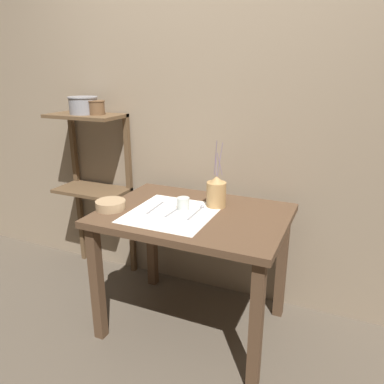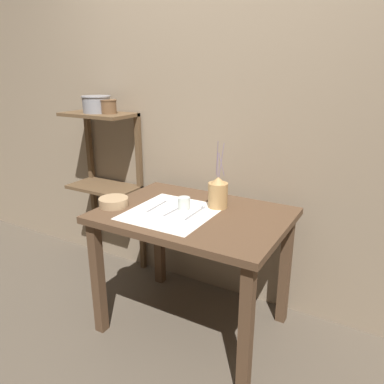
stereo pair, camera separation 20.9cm
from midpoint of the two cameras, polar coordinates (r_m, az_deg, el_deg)
name	(u,v)px [view 1 (the left image)]	position (r m, az deg, el deg)	size (l,w,h in m)	color
ground_plane	(193,324)	(2.51, -2.32, -19.53)	(12.00, 12.00, 0.00)	brown
stone_wall_back	(224,124)	(2.46, 2.39, 10.33)	(7.00, 0.06, 2.40)	gray
wooden_table	(193,230)	(2.18, -2.55, -5.91)	(1.06, 0.76, 0.76)	#4C3523
wooden_shelf_unit	(93,167)	(2.88, -16.84, 3.71)	(0.53, 0.29, 1.24)	brown
linen_cloth	(172,213)	(2.12, -5.93, -3.28)	(0.47, 0.50, 0.00)	white
pitcher_with_flowers	(216,193)	(2.18, 0.99, -0.13)	(0.12, 0.12, 0.40)	#A87F4C
wooden_bowl	(111,205)	(2.24, -14.94, -1.96)	(0.17, 0.17, 0.05)	#9E7F5B
glass_tumbler_near	(183,204)	(2.16, -4.12, -1.82)	(0.07, 0.07, 0.07)	#B7C1BC
fork_outer	(155,208)	(2.21, -8.32, -2.42)	(0.02, 0.21, 0.00)	gray
fork_inner	(174,211)	(2.14, -5.50, -2.95)	(0.03, 0.21, 0.00)	gray
spoon_outer	(199,210)	(2.15, -1.68, -2.75)	(0.02, 0.22, 0.02)	gray
metal_pot_large	(83,105)	(2.78, -18.39, 12.49)	(0.20, 0.20, 0.12)	gray
metal_pot_small	(97,107)	(2.71, -16.54, 12.29)	(0.11, 0.11, 0.10)	brown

